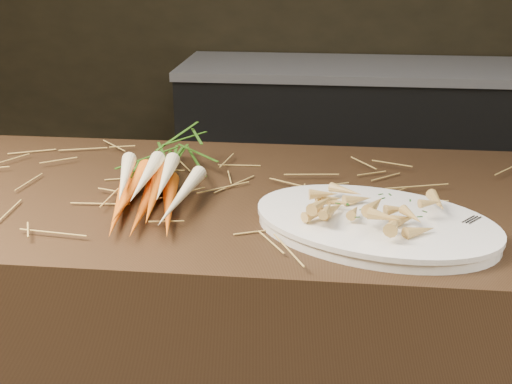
# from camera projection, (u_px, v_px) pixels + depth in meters

# --- Properties ---
(main_counter) EXTENTS (2.40, 0.70, 0.90)m
(main_counter) POSITION_uv_depth(u_px,v_px,m) (278.00, 378.00, 1.46)
(main_counter) COLOR black
(main_counter) RESTS_ON ground
(back_counter) EXTENTS (1.82, 0.62, 0.84)m
(back_counter) POSITION_uv_depth(u_px,v_px,m) (367.00, 149.00, 3.18)
(back_counter) COLOR black
(back_counter) RESTS_ON ground
(straw_bedding) EXTENTS (1.40, 0.60, 0.02)m
(straw_bedding) POSITION_uv_depth(u_px,v_px,m) (281.00, 191.00, 1.30)
(straw_bedding) COLOR olive
(straw_bedding) RESTS_ON main_counter
(root_veg_bunch) EXTENTS (0.22, 0.53, 0.10)m
(root_veg_bunch) POSITION_uv_depth(u_px,v_px,m) (156.00, 167.00, 1.32)
(root_veg_bunch) COLOR #DB4400
(root_veg_bunch) RESTS_ON main_counter
(serving_platter) EXTENTS (0.50, 0.42, 0.02)m
(serving_platter) POSITION_uv_depth(u_px,v_px,m) (374.00, 226.00, 1.13)
(serving_platter) COLOR white
(serving_platter) RESTS_ON main_counter
(roasted_veg_heap) EXTENTS (0.25, 0.22, 0.05)m
(roasted_veg_heap) POSITION_uv_depth(u_px,v_px,m) (376.00, 207.00, 1.12)
(roasted_veg_heap) COLOR #9E6C2F
(roasted_veg_heap) RESTS_ON serving_platter
(serving_fork) EXTENTS (0.12, 0.13, 0.00)m
(serving_fork) POSITION_uv_depth(u_px,v_px,m) (463.00, 240.00, 1.04)
(serving_fork) COLOR silver
(serving_fork) RESTS_ON serving_platter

